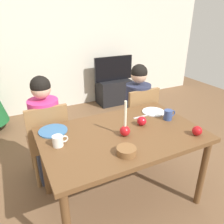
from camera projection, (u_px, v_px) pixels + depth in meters
The scene contains 18 objects.
ground_plane at pixel (121, 197), 2.24m from camera, with size 7.68×7.68×0.00m, color brown.
back_wall at pixel (50, 38), 3.81m from camera, with size 6.40×0.10×2.60m, color beige.
dining_table at pixel (122, 141), 1.96m from camera, with size 1.40×0.90×0.75m.
chair_left at pixel (48, 138), 2.30m from camera, with size 0.40×0.40×0.90m.
chair_right at pixel (138, 117), 2.76m from camera, with size 0.40×0.40×0.90m.
person_left_child at pixel (47, 132), 2.30m from camera, with size 0.30×0.30×1.17m.
person_right_child at pixel (137, 112), 2.76m from camera, with size 0.30×0.30×1.17m.
tv_stand at pixel (114, 92), 4.45m from camera, with size 0.64×0.40×0.48m, color black.
tv at pixel (114, 68), 4.26m from camera, with size 0.79×0.05×0.46m.
candle_centerpiece at pixel (125, 129), 1.87m from camera, with size 0.09×0.09×0.32m.
plate_left at pixel (53, 131), 1.95m from camera, with size 0.25×0.25×0.01m, color teal.
plate_right at pixel (153, 112), 2.32m from camera, with size 0.23×0.23×0.01m, color silver.
mug_left at pixel (58, 141), 1.73m from camera, with size 0.13×0.08×0.09m.
mug_right at pixel (168, 115), 2.15m from camera, with size 0.13×0.08×0.10m.
fork_right at pixel (141, 117), 2.22m from camera, with size 0.18×0.01×0.01m, color silver.
bowl_walnuts at pixel (126, 151), 1.64m from camera, with size 0.15×0.15×0.05m, color brown.
apple_near_candle at pixel (142, 121), 2.04m from camera, with size 0.09×0.09×0.09m, color red.
apple_by_left_plate at pixel (197, 131), 1.88m from camera, with size 0.08×0.08×0.08m, color #B01217.
Camera 1 is at (-0.83, -1.46, 1.72)m, focal length 35.37 mm.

